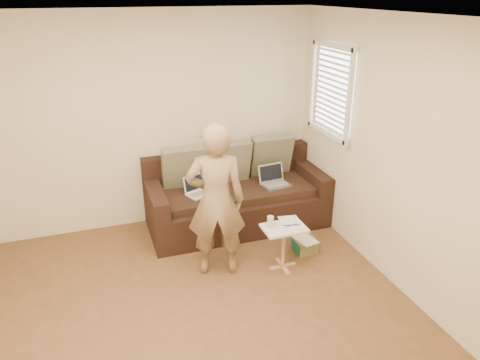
{
  "coord_description": "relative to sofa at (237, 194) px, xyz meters",
  "views": [
    {
      "loc": [
        -0.74,
        -3.02,
        2.79
      ],
      "look_at": [
        0.8,
        1.4,
        0.78
      ],
      "focal_mm": 33.48,
      "sensor_mm": 36.0,
      "label": 1
    }
  ],
  "objects": [
    {
      "name": "laptop_white",
      "position": [
        -0.48,
        -0.06,
        0.1
      ],
      "size": [
        0.37,
        0.32,
        0.22
      ],
      "primitive_type": null,
      "rotation": [
        0.0,
        0.0,
        0.39
      ],
      "color": "white",
      "rests_on": "sofa"
    },
    {
      "name": "floor",
      "position": [
        -0.89,
        -1.77,
        -0.42
      ],
      "size": [
        4.5,
        4.5,
        0.0
      ],
      "primitive_type": "plane",
      "color": "brown",
      "rests_on": "ground"
    },
    {
      "name": "scissors",
      "position": [
        0.23,
        -1.08,
        0.08
      ],
      "size": [
        0.19,
        0.11,
        0.02
      ],
      "primitive_type": null,
      "rotation": [
        0.0,
        0.0,
        -0.08
      ],
      "color": "silver",
      "rests_on": "side_table"
    },
    {
      "name": "sofa",
      "position": [
        0.0,
        0.0,
        0.0
      ],
      "size": [
        2.2,
        0.95,
        0.85
      ],
      "primitive_type": null,
      "color": "black",
      "rests_on": "ground"
    },
    {
      "name": "drinking_glass",
      "position": [
        0.02,
        -1.02,
        0.13
      ],
      "size": [
        0.07,
        0.07,
        0.12
      ],
      "primitive_type": null,
      "color": "silver",
      "rests_on": "side_table"
    },
    {
      "name": "wall_right",
      "position": [
        1.11,
        -1.77,
        0.87
      ],
      "size": [
        0.0,
        4.5,
        4.5
      ],
      "primitive_type": "plane",
      "rotation": [
        1.57,
        0.0,
        -1.57
      ],
      "color": "beige",
      "rests_on": "ground"
    },
    {
      "name": "window_blinds",
      "position": [
        1.06,
        -0.27,
        1.28
      ],
      "size": [
        0.12,
        0.88,
        1.08
      ],
      "primitive_type": null,
      "color": "white",
      "rests_on": "wall_right"
    },
    {
      "name": "pillow_mid",
      "position": [
        -0.05,
        0.19,
        0.37
      ],
      "size": [
        0.55,
        0.27,
        0.57
      ],
      "primitive_type": null,
      "rotation": [
        0.24,
        0.0,
        0.0
      ],
      "color": "brown",
      "rests_on": "sofa"
    },
    {
      "name": "pillow_right",
      "position": [
        0.55,
        0.25,
        0.37
      ],
      "size": [
        0.55,
        0.28,
        0.57
      ],
      "primitive_type": null,
      "rotation": [
        0.26,
        0.0,
        0.0
      ],
      "color": "#67674C",
      "rests_on": "sofa"
    },
    {
      "name": "striped_box",
      "position": [
        0.53,
        -0.87,
        -0.35
      ],
      "size": [
        0.25,
        0.25,
        0.16
      ],
      "primitive_type": null,
      "color": "#C3721D",
      "rests_on": "ground"
    },
    {
      "name": "person",
      "position": [
        -0.53,
        -0.89,
        0.4
      ],
      "size": [
        0.68,
        0.54,
        1.64
      ],
      "primitive_type": "imported",
      "rotation": [
        0.0,
        0.0,
        2.9
      ],
      "color": "olive",
      "rests_on": "ground"
    },
    {
      "name": "ceiling",
      "position": [
        -0.89,
        -1.77,
        2.18
      ],
      "size": [
        4.5,
        4.5,
        0.0
      ],
      "primitive_type": "plane",
      "rotation": [
        3.14,
        0.0,
        0.0
      ],
      "color": "white",
      "rests_on": "wall_back"
    },
    {
      "name": "paper_on_table",
      "position": [
        0.26,
        -1.01,
        0.07
      ],
      "size": [
        0.25,
        0.33,
        0.0
      ],
      "primitive_type": null,
      "rotation": [
        0.0,
        0.0,
        -0.14
      ],
      "color": "white",
      "rests_on": "side_table"
    },
    {
      "name": "wall_back",
      "position": [
        -0.89,
        0.48,
        0.87
      ],
      "size": [
        4.0,
        0.0,
        4.0
      ],
      "primitive_type": "plane",
      "rotation": [
        1.57,
        0.0,
        0.0
      ],
      "color": "beige",
      "rests_on": "ground"
    },
    {
      "name": "side_table",
      "position": [
        0.15,
        -1.07,
        -0.18
      ],
      "size": [
        0.45,
        0.31,
        0.49
      ],
      "primitive_type": null,
      "color": "silver",
      "rests_on": "ground"
    },
    {
      "name": "laptop_silver",
      "position": [
        0.47,
        -0.12,
        0.1
      ],
      "size": [
        0.37,
        0.29,
        0.23
      ],
      "primitive_type": null,
      "rotation": [
        0.0,
        0.0,
        0.11
      ],
      "color": "#B7BABC",
      "rests_on": "sofa"
    },
    {
      "name": "pillow_left",
      "position": [
        -0.6,
        0.21,
        0.37
      ],
      "size": [
        0.55,
        0.29,
        0.57
      ],
      "primitive_type": null,
      "rotation": [
        0.28,
        0.0,
        0.0
      ],
      "color": "#67674C",
      "rests_on": "sofa"
    }
  ]
}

